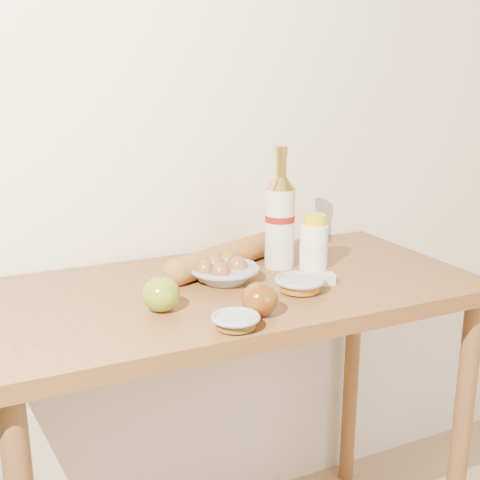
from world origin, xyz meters
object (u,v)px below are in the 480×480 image
baguette (224,257)px  table (235,330)px  bourbon_bottle (280,219)px  cream_bottle (314,244)px  egg_bowl (223,271)px

baguette → table: bearing=-124.1°
bourbon_bottle → cream_bottle: bearing=-54.9°
cream_bottle → table: bearing=-156.9°
cream_bottle → baguette: 0.24m
table → baguette: (0.02, 0.12, 0.16)m
table → cream_bottle: bearing=5.7°
table → bourbon_bottle: size_ratio=3.71×
table → egg_bowl: (-0.02, 0.03, 0.15)m
table → baguette: baguette is taller
bourbon_bottle → cream_bottle: (0.07, -0.05, -0.06)m
egg_bowl → cream_bottle: bearing=-1.5°
table → cream_bottle: (0.24, 0.02, 0.19)m
table → bourbon_bottle: (0.17, 0.08, 0.25)m
cream_bottle → baguette: cream_bottle is taller
cream_bottle → egg_bowl: size_ratio=0.63×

